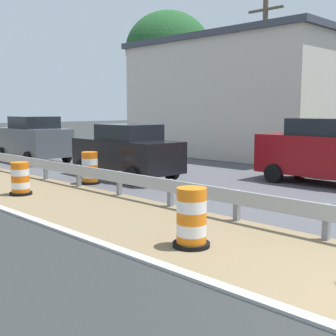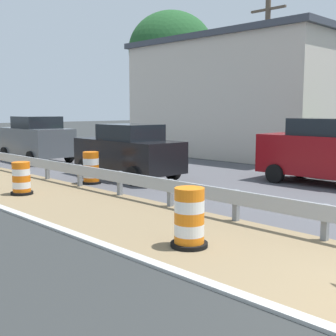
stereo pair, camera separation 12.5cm
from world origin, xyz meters
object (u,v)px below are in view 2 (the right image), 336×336
car_lead_far_lane (36,139)px  traffic_barrel_mid (91,169)px  traffic_barrel_close (21,180)px  car_mid_far_lane (331,152)px  car_lead_near_lane (128,151)px  utility_pole_near (266,79)px  traffic_barrel_nearest (189,220)px

car_lead_far_lane → traffic_barrel_mid: bearing=167.9°
traffic_barrel_close → car_mid_far_lane: car_mid_far_lane is taller
traffic_barrel_mid → car_lead_far_lane: size_ratio=0.24×
car_lead_near_lane → utility_pole_near: (7.68, -0.73, 2.92)m
traffic_barrel_close → car_lead_far_lane: bearing=59.4°
traffic_barrel_mid → car_lead_far_lane: (1.86, 7.30, 0.59)m
car_mid_far_lane → traffic_barrel_close: bearing=-125.5°
traffic_barrel_mid → car_lead_far_lane: bearing=75.7°
car_lead_near_lane → utility_pole_near: 8.25m
traffic_barrel_nearest → utility_pole_near: (12.04, 6.37, 3.41)m
car_lead_near_lane → car_lead_far_lane: car_lead_far_lane is taller
car_lead_near_lane → car_lead_far_lane: bearing=0.7°
traffic_barrel_mid → car_lead_near_lane: (1.68, 0.11, 0.49)m
car_lead_far_lane → car_mid_far_lane: size_ratio=0.95×
car_mid_far_lane → utility_pole_near: bearing=142.1°
traffic_barrel_close → car_lead_far_lane: 8.70m
traffic_barrel_nearest → car_lead_far_lane: size_ratio=0.24×
traffic_barrel_nearest → traffic_barrel_close: (0.13, 6.83, -0.06)m
traffic_barrel_mid → car_mid_far_lane: (5.44, -5.76, 0.61)m
traffic_barrel_nearest → car_mid_far_lane: size_ratio=0.23×
traffic_barrel_close → traffic_barrel_nearest: bearing=-91.1°
traffic_barrel_mid → car_lead_near_lane: bearing=3.7°
car_lead_near_lane → car_mid_far_lane: bearing=-145.1°
traffic_barrel_nearest → car_mid_far_lane: 8.24m
traffic_barrel_close → traffic_barrel_mid: (2.55, 0.17, 0.06)m
car_mid_far_lane → car_lead_far_lane: bearing=-165.3°
traffic_barrel_nearest → traffic_barrel_close: 6.83m
traffic_barrel_mid → car_mid_far_lane: bearing=-46.6°
traffic_barrel_nearest → traffic_barrel_mid: 7.49m
traffic_barrel_mid → utility_pole_near: 9.98m
traffic_barrel_close → car_lead_near_lane: (4.23, 0.27, 0.55)m
car_lead_near_lane → traffic_barrel_nearest: bearing=150.6°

